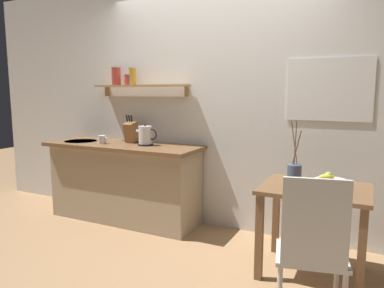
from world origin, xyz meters
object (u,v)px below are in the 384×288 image
coffee_mug_by_sink (102,140)px  fruit_bowl (330,183)px  dining_chair_near (313,246)px  electric_kettle (146,136)px  twig_vase (294,174)px  knife_block (131,132)px  dining_table (314,204)px

coffee_mug_by_sink → fruit_bowl: bearing=-6.2°
dining_chair_near → electric_kettle: 2.23m
fruit_bowl → twig_vase: bearing=-178.8°
knife_block → coffee_mug_by_sink: knife_block is taller
coffee_mug_by_sink → electric_kettle: bearing=12.6°
fruit_bowl → coffee_mug_by_sink: 2.46m
dining_chair_near → fruit_bowl: (0.02, 0.68, 0.24)m
dining_chair_near → coffee_mug_by_sink: size_ratio=7.74×
fruit_bowl → dining_table: bearing=173.4°
electric_kettle → coffee_mug_by_sink: 0.52m
dining_chair_near → electric_kettle: bearing=151.1°
dining_chair_near → twig_vase: (-0.25, 0.67, 0.28)m
dining_table → twig_vase: bearing=-173.6°
fruit_bowl → twig_vase: size_ratio=0.49×
dining_chair_near → fruit_bowl: dining_chair_near is taller
twig_vase → knife_block: 2.00m
dining_table → dining_chair_near: dining_chair_near is taller
dining_table → fruit_bowl: 0.22m
twig_vase → electric_kettle: size_ratio=2.02×
twig_vase → coffee_mug_by_sink: twig_vase is taller
electric_kettle → twig_vase: bearing=-12.9°
dining_chair_near → twig_vase: twig_vase is taller
dining_chair_near → electric_kettle: size_ratio=3.81×
fruit_bowl → coffee_mug_by_sink: (-2.44, 0.26, 0.16)m
knife_block → electric_kettle: bearing=-22.2°
knife_block → twig_vase: bearing=-14.3°
fruit_bowl → electric_kettle: bearing=169.0°
fruit_bowl → knife_block: size_ratio=0.80×
fruit_bowl → knife_block: 2.27m
dining_table → fruit_bowl: size_ratio=3.23×
fruit_bowl → electric_kettle: (-1.94, 0.38, 0.22)m
knife_block → dining_table: bearing=-12.7°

